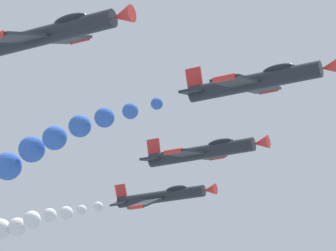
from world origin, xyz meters
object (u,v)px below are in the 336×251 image
object	(u,v)px
airplane_lead	(256,81)
airplane_left_outer	(162,196)
airplane_left_inner	(203,152)
airplane_right_inner	(48,34)

from	to	relation	value
airplane_lead	airplane_left_outer	world-z (taller)	airplane_left_outer
airplane_lead	airplane_left_inner	size ratio (longest dim) A/B	1.00
airplane_lead	airplane_right_inner	xyz separation A→B (m)	(10.90, -8.89, 0.17)
airplane_left_inner	airplane_right_inner	bearing A→B (deg)	-2.33
airplane_left_inner	airplane_left_outer	world-z (taller)	airplane_left_outer
airplane_lead	airplane_left_inner	world-z (taller)	airplane_lead
airplane_lead	airplane_right_inner	world-z (taller)	airplane_right_inner
airplane_left_inner	airplane_left_outer	size ratio (longest dim) A/B	1.00
airplane_right_inner	airplane_left_inner	bearing A→B (deg)	177.67
airplane_right_inner	airplane_left_outer	bearing A→B (deg)	-166.02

